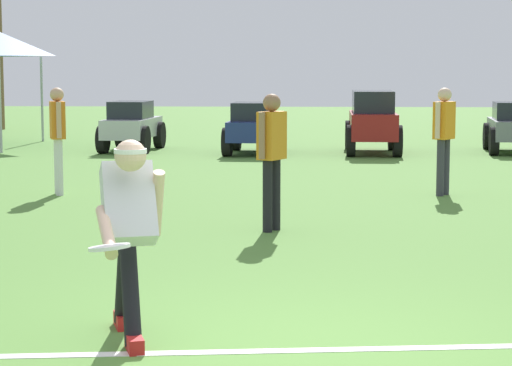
{
  "coord_description": "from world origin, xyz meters",
  "views": [
    {
      "loc": [
        0.11,
        -6.18,
        1.87
      ],
      "look_at": [
        -0.34,
        2.05,
        0.9
      ],
      "focal_mm": 70.0,
      "sensor_mm": 36.0,
      "label": 1
    }
  ],
  "objects_px": {
    "parked_car_slot_b": "(253,127)",
    "parked_car_slot_d": "(512,127)",
    "parked_car_slot_a": "(132,125)",
    "teammate_deep": "(58,130)",
    "parked_car_slot_c": "(373,120)",
    "teammate_near_sideline": "(272,149)",
    "frisbee_thrower": "(129,228)",
    "teammate_midfield": "(444,131)",
    "frisbee_in_flight": "(109,247)"
  },
  "relations": [
    {
      "from": "frisbee_thrower",
      "to": "teammate_deep",
      "type": "relative_size",
      "value": 0.89
    },
    {
      "from": "teammate_deep",
      "to": "parked_car_slot_a",
      "type": "xyz_separation_m",
      "value": [
        -0.29,
        7.6,
        -0.38
      ]
    },
    {
      "from": "teammate_midfield",
      "to": "parked_car_slot_d",
      "type": "distance_m",
      "value": 7.75
    },
    {
      "from": "teammate_near_sideline",
      "to": "parked_car_slot_d",
      "type": "relative_size",
      "value": 0.69
    },
    {
      "from": "frisbee_thrower",
      "to": "teammate_midfield",
      "type": "relative_size",
      "value": 0.89
    },
    {
      "from": "teammate_deep",
      "to": "parked_car_slot_b",
      "type": "distance_m",
      "value": 7.47
    },
    {
      "from": "teammate_near_sideline",
      "to": "teammate_deep",
      "type": "relative_size",
      "value": 1.0
    },
    {
      "from": "parked_car_slot_a",
      "to": "parked_car_slot_b",
      "type": "xyz_separation_m",
      "value": [
        2.71,
        -0.55,
        0.0
      ]
    },
    {
      "from": "parked_car_slot_c",
      "to": "parked_car_slot_d",
      "type": "height_order",
      "value": "parked_car_slot_c"
    },
    {
      "from": "frisbee_thrower",
      "to": "parked_car_slot_a",
      "type": "relative_size",
      "value": 0.62
    },
    {
      "from": "frisbee_in_flight",
      "to": "parked_car_slot_b",
      "type": "height_order",
      "value": "parked_car_slot_b"
    },
    {
      "from": "parked_car_slot_b",
      "to": "parked_car_slot_d",
      "type": "bearing_deg",
      "value": 5.2
    },
    {
      "from": "teammate_near_sideline",
      "to": "teammate_deep",
      "type": "xyz_separation_m",
      "value": [
        -3.23,
        3.07,
        0.0
      ]
    },
    {
      "from": "teammate_midfield",
      "to": "parked_car_slot_a",
      "type": "height_order",
      "value": "teammate_midfield"
    },
    {
      "from": "parked_car_slot_b",
      "to": "parked_car_slot_d",
      "type": "distance_m",
      "value": 5.64
    },
    {
      "from": "parked_car_slot_b",
      "to": "parked_car_slot_d",
      "type": "relative_size",
      "value": 0.99
    },
    {
      "from": "frisbee_thrower",
      "to": "teammate_deep",
      "type": "bearing_deg",
      "value": 107.58
    },
    {
      "from": "parked_car_slot_b",
      "to": "parked_car_slot_c",
      "type": "bearing_deg",
      "value": 5.19
    },
    {
      "from": "teammate_midfield",
      "to": "parked_car_slot_c",
      "type": "relative_size",
      "value": 0.65
    },
    {
      "from": "teammate_deep",
      "to": "parked_car_slot_c",
      "type": "bearing_deg",
      "value": 55.5
    },
    {
      "from": "frisbee_in_flight",
      "to": "teammate_midfield",
      "type": "xyz_separation_m",
      "value": [
        3.14,
        8.61,
        0.16
      ]
    },
    {
      "from": "teammate_deep",
      "to": "frisbee_in_flight",
      "type": "bearing_deg",
      "value": -73.71
    },
    {
      "from": "teammate_deep",
      "to": "parked_car_slot_a",
      "type": "bearing_deg",
      "value": 92.16
    },
    {
      "from": "teammate_midfield",
      "to": "frisbee_thrower",
      "type": "bearing_deg",
      "value": -111.53
    },
    {
      "from": "frisbee_in_flight",
      "to": "parked_car_slot_b",
      "type": "xyz_separation_m",
      "value": [
        -0.03,
        15.44,
        -0.21
      ]
    },
    {
      "from": "parked_car_slot_c",
      "to": "parked_car_slot_b",
      "type": "bearing_deg",
      "value": -174.81
    },
    {
      "from": "teammate_deep",
      "to": "parked_car_slot_c",
      "type": "distance_m",
      "value": 8.84
    },
    {
      "from": "teammate_near_sideline",
      "to": "teammate_midfield",
      "type": "xyz_separation_m",
      "value": [
        2.36,
        3.29,
        0.0
      ]
    },
    {
      "from": "frisbee_thrower",
      "to": "parked_car_slot_b",
      "type": "height_order",
      "value": "frisbee_thrower"
    },
    {
      "from": "parked_car_slot_b",
      "to": "teammate_deep",
      "type": "bearing_deg",
      "value": -109.0
    },
    {
      "from": "frisbee_in_flight",
      "to": "teammate_deep",
      "type": "height_order",
      "value": "teammate_deep"
    },
    {
      "from": "teammate_near_sideline",
      "to": "parked_car_slot_c",
      "type": "height_order",
      "value": "teammate_near_sideline"
    },
    {
      "from": "parked_car_slot_a",
      "to": "teammate_deep",
      "type": "bearing_deg",
      "value": -87.84
    },
    {
      "from": "teammate_near_sideline",
      "to": "frisbee_thrower",
      "type": "bearing_deg",
      "value": -99.46
    },
    {
      "from": "parked_car_slot_a",
      "to": "teammate_midfield",
      "type": "bearing_deg",
      "value": -51.44
    },
    {
      "from": "parked_car_slot_c",
      "to": "teammate_deep",
      "type": "bearing_deg",
      "value": -124.5
    },
    {
      "from": "teammate_deep",
      "to": "parked_car_slot_d",
      "type": "height_order",
      "value": "teammate_deep"
    },
    {
      "from": "teammate_midfield",
      "to": "parked_car_slot_d",
      "type": "xyz_separation_m",
      "value": [
        2.45,
        7.34,
        -0.38
      ]
    },
    {
      "from": "parked_car_slot_a",
      "to": "parked_car_slot_d",
      "type": "height_order",
      "value": "same"
    },
    {
      "from": "parked_car_slot_a",
      "to": "frisbee_thrower",
      "type": "bearing_deg",
      "value": -79.88
    },
    {
      "from": "parked_car_slot_d",
      "to": "teammate_midfield",
      "type": "bearing_deg",
      "value": -108.44
    },
    {
      "from": "teammate_near_sideline",
      "to": "parked_car_slot_d",
      "type": "distance_m",
      "value": 11.67
    },
    {
      "from": "parked_car_slot_c",
      "to": "parked_car_slot_d",
      "type": "relative_size",
      "value": 1.06
    },
    {
      "from": "teammate_deep",
      "to": "parked_car_slot_c",
      "type": "relative_size",
      "value": 0.65
    },
    {
      "from": "frisbee_in_flight",
      "to": "parked_car_slot_c",
      "type": "height_order",
      "value": "parked_car_slot_c"
    },
    {
      "from": "teammate_midfield",
      "to": "parked_car_slot_d",
      "type": "height_order",
      "value": "teammate_midfield"
    },
    {
      "from": "parked_car_slot_d",
      "to": "frisbee_in_flight",
      "type": "bearing_deg",
      "value": -109.31
    },
    {
      "from": "parked_car_slot_d",
      "to": "parked_car_slot_c",
      "type": "bearing_deg",
      "value": -174.78
    },
    {
      "from": "frisbee_in_flight",
      "to": "parked_car_slot_c",
      "type": "xyz_separation_m",
      "value": [
        2.55,
        15.67,
        -0.05
      ]
    },
    {
      "from": "parked_car_slot_c",
      "to": "teammate_near_sideline",
      "type": "bearing_deg",
      "value": -99.73
    }
  ]
}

